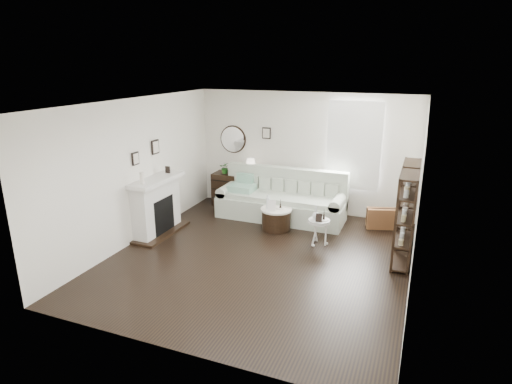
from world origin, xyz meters
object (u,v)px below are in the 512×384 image
at_px(dresser, 238,190).
at_px(pedestal_table, 319,222).
at_px(sofa, 282,202).
at_px(drum_table, 276,219).

xyz_separation_m(dresser, pedestal_table, (2.35, -1.53, 0.07)).
distance_m(sofa, drum_table, 0.73).
height_order(sofa, dresser, sofa).
xyz_separation_m(sofa, pedestal_table, (1.11, -1.14, 0.10)).
height_order(drum_table, pedestal_table, pedestal_table).
bearing_deg(dresser, sofa, -17.20).
bearing_deg(sofa, dresser, 162.80).
relative_size(sofa, pedestal_table, 5.54).
bearing_deg(sofa, drum_table, -80.90).
xyz_separation_m(drum_table, pedestal_table, (1.00, -0.44, 0.23)).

